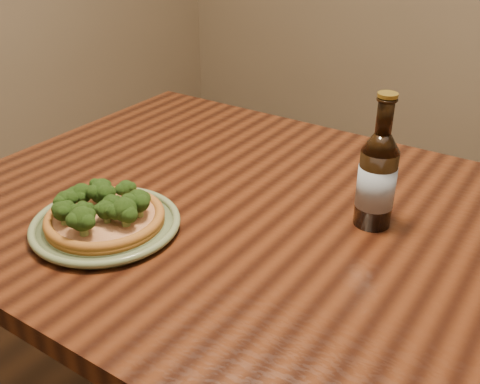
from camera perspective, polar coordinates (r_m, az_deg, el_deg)
The scene contains 4 objects.
table at distance 1.04m, azimuth 11.12°, elevation -9.20°, with size 1.60×0.90×0.75m.
plate at distance 1.02m, azimuth -13.48°, elevation -3.21°, with size 0.27×0.27×0.02m.
pizza at distance 1.01m, azimuth -13.68°, elevation -2.17°, with size 0.21×0.21×0.07m.
beer_bottle at distance 1.00m, azimuth 13.74°, elevation 1.34°, with size 0.07×0.07×0.25m.
Camera 1 is at (0.29, -0.68, 1.28)m, focal length 42.00 mm.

